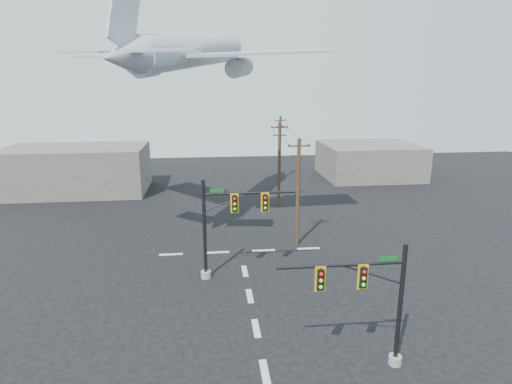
{
  "coord_description": "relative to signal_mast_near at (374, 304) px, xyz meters",
  "views": [
    {
      "loc": [
        -2.52,
        -22.59,
        14.41
      ],
      "look_at": [
        0.55,
        5.0,
        7.16
      ],
      "focal_mm": 30.0,
      "sensor_mm": 36.0,
      "label": 1
    }
  ],
  "objects": [
    {
      "name": "building_left",
      "position": [
        -25.48,
        39.16,
        -0.63
      ],
      "size": [
        18.0,
        10.0,
        6.0
      ],
      "primitive_type": "cube",
      "color": "slate",
      "rests_on": "ground"
    },
    {
      "name": "power_lines",
      "position": [
        0.62,
        30.48,
        5.39
      ],
      "size": [
        4.55,
        26.36,
        0.14
      ],
      "color": "black"
    },
    {
      "name": "building_right",
      "position": [
        16.52,
        44.16,
        -1.13
      ],
      "size": [
        14.0,
        12.0,
        5.0
      ],
      "primitive_type": "cube",
      "color": "slate",
      "rests_on": "ground"
    },
    {
      "name": "utility_pole_c",
      "position": [
        2.5,
        43.61,
        1.3
      ],
      "size": [
        1.8,
        0.93,
        9.41
      ],
      "rotation": [
        0.0,
        0.0,
        0.43
      ],
      "color": "#482F1F",
      "rests_on": "ground"
    },
    {
      "name": "utility_pole_b",
      "position": [
        0.06,
        29.68,
        1.57
      ],
      "size": [
        2.01,
        0.33,
        9.93
      ],
      "rotation": [
        0.0,
        0.0,
        0.0
      ],
      "color": "#482F1F",
      "rests_on": "ground"
    },
    {
      "name": "utility_pole_a",
      "position": [
        -0.31,
        17.25,
        1.41
      ],
      "size": [
        1.93,
        0.32,
        9.63
      ],
      "rotation": [
        0.0,
        0.0,
        -0.02
      ],
      "color": "#482F1F",
      "rests_on": "ground"
    },
    {
      "name": "lane_markings",
      "position": [
        -5.48,
        9.49,
        -3.62
      ],
      "size": [
        14.0,
        21.2,
        0.01
      ],
      "color": "beige",
      "rests_on": "ground"
    },
    {
      "name": "signal_mast_near",
      "position": [
        0.0,
        0.0,
        0.0
      ],
      "size": [
        6.69,
        0.74,
        6.74
      ],
      "color": "gray",
      "rests_on": "ground"
    },
    {
      "name": "signal_mast_far",
      "position": [
        -7.05,
        11.29,
        0.44
      ],
      "size": [
        7.04,
        0.84,
        7.6
      ],
      "color": "gray",
      "rests_on": "ground"
    },
    {
      "name": "ground",
      "position": [
        -5.48,
        4.16,
        -3.63
      ],
      "size": [
        120.0,
        120.0,
        0.0
      ],
      "primitive_type": "plane",
      "color": "black",
      "rests_on": "ground"
    },
    {
      "name": "airliner",
      "position": [
        -9.27,
        23.77,
        13.4
      ],
      "size": [
        24.21,
        26.48,
        7.21
      ],
      "rotation": [
        0.0,
        -0.1,
        1.16
      ],
      "color": "#ABAFB7"
    }
  ]
}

